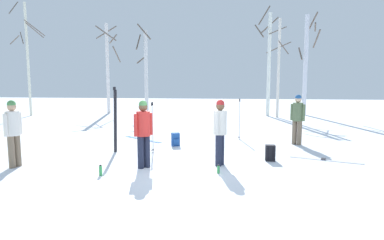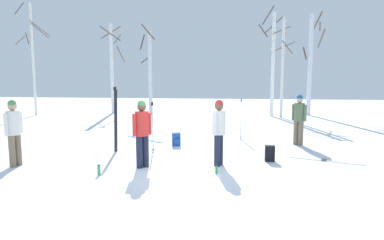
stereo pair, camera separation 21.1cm
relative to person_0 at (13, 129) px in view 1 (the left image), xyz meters
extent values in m
plane|color=white|center=(4.31, -0.37, -0.98)|extent=(60.00, 60.00, 0.00)
cylinder|color=#72604C|center=(0.02, 0.09, -0.57)|extent=(0.16, 0.16, 0.82)
cylinder|color=#72604C|center=(-0.02, -0.09, -0.57)|extent=(0.16, 0.16, 0.82)
cylinder|color=silver|center=(0.00, 0.00, 0.15)|extent=(0.34, 0.34, 0.62)
sphere|color=tan|center=(0.00, 0.00, 0.57)|extent=(0.22, 0.22, 0.22)
sphere|color=#4C8C4C|center=(0.00, 0.00, 0.63)|extent=(0.21, 0.21, 0.21)
cylinder|color=silver|center=(0.05, 0.20, 0.13)|extent=(0.10, 0.10, 0.56)
cylinder|color=silver|center=(-0.05, -0.20, 0.13)|extent=(0.10, 0.10, 0.56)
cylinder|color=#72604C|center=(7.84, 3.71, -0.57)|extent=(0.16, 0.16, 0.82)
cylinder|color=#72604C|center=(7.70, 3.81, -0.57)|extent=(0.16, 0.16, 0.82)
cylinder|color=#566B47|center=(7.77, 3.76, 0.15)|extent=(0.34, 0.34, 0.62)
sphere|color=beige|center=(7.77, 3.76, 0.57)|extent=(0.22, 0.22, 0.22)
sphere|color=#265999|center=(7.77, 3.76, 0.63)|extent=(0.21, 0.21, 0.21)
cylinder|color=#566B47|center=(7.94, 3.64, 0.13)|extent=(0.10, 0.10, 0.56)
cylinder|color=#566B47|center=(7.60, 3.89, 0.13)|extent=(0.10, 0.10, 0.56)
cylinder|color=#1E2338|center=(5.17, 0.64, -0.57)|extent=(0.16, 0.16, 0.82)
cylinder|color=#1E2338|center=(5.24, 0.81, -0.57)|extent=(0.16, 0.16, 0.82)
cylinder|color=silver|center=(5.20, 0.72, 0.15)|extent=(0.34, 0.34, 0.62)
sphere|color=brown|center=(5.20, 0.72, 0.57)|extent=(0.22, 0.22, 0.22)
sphere|color=#B22626|center=(5.20, 0.72, 0.63)|extent=(0.21, 0.21, 0.21)
cylinder|color=silver|center=(5.13, 0.53, 0.13)|extent=(0.10, 0.10, 0.56)
cylinder|color=silver|center=(5.28, 0.92, 0.13)|extent=(0.10, 0.10, 0.56)
cylinder|color=#1E2338|center=(3.23, 0.22, -0.57)|extent=(0.16, 0.16, 0.82)
cylinder|color=#1E2338|center=(3.36, 0.34, -0.57)|extent=(0.16, 0.16, 0.82)
cylinder|color=red|center=(3.30, 0.28, 0.15)|extent=(0.34, 0.34, 0.62)
sphere|color=brown|center=(3.30, 0.28, 0.57)|extent=(0.22, 0.22, 0.22)
sphere|color=#4C8C4C|center=(3.30, 0.28, 0.63)|extent=(0.21, 0.21, 0.21)
cylinder|color=red|center=(3.14, 0.14, 0.13)|extent=(0.10, 0.10, 0.56)
cylinder|color=red|center=(3.45, 0.43, 0.13)|extent=(0.10, 0.10, 0.56)
cube|color=black|center=(1.99, 2.03, -0.02)|extent=(0.06, 0.13, 1.91)
cube|color=black|center=(1.99, 2.03, 0.97)|extent=(0.04, 0.06, 0.10)
cube|color=black|center=(1.97, 1.97, -0.02)|extent=(0.06, 0.13, 1.91)
cube|color=black|center=(1.97, 1.97, 0.97)|extent=(0.04, 0.06, 0.10)
cube|color=white|center=(8.13, 1.62, -0.97)|extent=(1.83, 0.74, 0.02)
cube|color=#333338|center=(8.08, 1.64, -0.95)|extent=(0.13, 0.10, 0.03)
cube|color=white|center=(8.09, 1.52, -0.97)|extent=(1.83, 0.74, 0.02)
cube|color=#333338|center=(8.05, 1.54, -0.95)|extent=(0.13, 0.10, 0.03)
cube|color=blue|center=(2.30, 4.18, -0.97)|extent=(1.59, 1.23, 0.02)
cube|color=#333338|center=(2.26, 4.21, -0.95)|extent=(0.13, 0.12, 0.03)
cube|color=blue|center=(2.24, 4.10, -0.97)|extent=(1.59, 1.23, 0.02)
cube|color=#333338|center=(2.20, 4.13, -0.95)|extent=(0.13, 0.12, 0.03)
cylinder|color=#B2B2BC|center=(5.84, 4.67, -0.28)|extent=(0.02, 0.10, 1.40)
cylinder|color=black|center=(5.84, 4.67, 0.47)|extent=(0.04, 0.04, 0.10)
cylinder|color=black|center=(5.84, 4.67, -0.91)|extent=(0.07, 0.07, 0.01)
cylinder|color=#B2B2BC|center=(5.84, 4.50, -0.28)|extent=(0.02, 0.10, 1.40)
cylinder|color=black|center=(5.84, 4.50, 0.47)|extent=(0.04, 0.04, 0.10)
cylinder|color=black|center=(5.84, 4.50, -0.91)|extent=(0.07, 0.07, 0.01)
cylinder|color=#B2B2BC|center=(3.12, 2.11, -0.26)|extent=(0.02, 0.11, 1.44)
cylinder|color=black|center=(3.12, 2.11, 0.51)|extent=(0.04, 0.04, 0.10)
cylinder|color=black|center=(3.12, 2.11, -0.91)|extent=(0.07, 0.07, 0.01)
cylinder|color=#B2B2BC|center=(3.12, 1.99, -0.26)|extent=(0.02, 0.11, 1.44)
cylinder|color=black|center=(3.12, 1.99, 0.51)|extent=(0.04, 0.04, 0.10)
cylinder|color=black|center=(3.12, 1.99, -0.91)|extent=(0.07, 0.07, 0.01)
cube|color=#1E4C99|center=(3.66, 3.12, -0.76)|extent=(0.31, 0.28, 0.44)
cube|color=#1E4C99|center=(3.71, 3.00, -0.83)|extent=(0.20, 0.12, 0.20)
cube|color=black|center=(3.56, 3.20, -0.76)|extent=(0.04, 0.04, 0.37)
cube|color=black|center=(3.69, 3.25, -0.76)|extent=(0.04, 0.04, 0.37)
cube|color=black|center=(6.57, 1.34, -0.76)|extent=(0.26, 0.20, 0.44)
cube|color=black|center=(6.58, 1.47, -0.83)|extent=(0.20, 0.06, 0.20)
cube|color=black|center=(6.64, 1.23, -0.76)|extent=(0.04, 0.02, 0.37)
cube|color=black|center=(6.50, 1.23, -0.76)|extent=(0.04, 0.02, 0.37)
cylinder|color=green|center=(2.46, -0.51, -0.86)|extent=(0.07, 0.07, 0.23)
cylinder|color=black|center=(2.46, -0.51, -0.74)|extent=(0.05, 0.05, 0.02)
cylinder|color=green|center=(5.19, -0.03, -0.89)|extent=(0.06, 0.06, 0.18)
cylinder|color=black|center=(5.19, -0.03, -0.78)|extent=(0.04, 0.04, 0.02)
cylinder|color=silver|center=(-6.60, 11.31, 2.39)|extent=(0.15, 0.15, 6.74)
cylinder|color=brown|center=(-5.92, 11.11, 4.22)|extent=(0.47, 1.40, 0.77)
cylinder|color=brown|center=(-7.26, 11.17, 3.58)|extent=(0.34, 1.35, 0.70)
cylinder|color=brown|center=(-6.78, 11.12, 3.68)|extent=(0.45, 0.42, 0.74)
cylinder|color=brown|center=(-7.22, 11.19, 5.44)|extent=(0.30, 1.28, 0.96)
cylinder|color=brown|center=(-5.96, 11.16, 4.10)|extent=(0.36, 1.31, 0.73)
cylinder|color=silver|center=(-2.36, 13.24, 1.90)|extent=(0.21, 0.21, 5.76)
cylinder|color=brown|center=(-1.72, 13.23, 2.82)|extent=(0.10, 1.32, 0.96)
cylinder|color=brown|center=(-2.59, 13.85, 4.30)|extent=(1.29, 0.55, 0.91)
cylinder|color=brown|center=(-2.06, 13.58, 3.83)|extent=(0.75, 0.68, 0.52)
cylinder|color=brown|center=(-2.18, 12.65, 4.07)|extent=(1.25, 0.44, 0.94)
cylinder|color=silver|center=(0.15, 13.39, 1.67)|extent=(0.25, 0.25, 5.29)
cylinder|color=brown|center=(-0.23, 13.52, 2.45)|extent=(0.36, 0.82, 0.47)
cylinder|color=brown|center=(0.16, 12.98, 4.18)|extent=(0.88, 0.10, 1.00)
cylinder|color=brown|center=(-0.32, 13.39, 3.61)|extent=(0.10, 1.01, 1.07)
cylinder|color=silver|center=(7.83, 12.62, 2.07)|extent=(0.21, 0.21, 6.10)
cylinder|color=brown|center=(7.20, 12.43, 4.05)|extent=(0.45, 1.33, 0.92)
cylinder|color=brown|center=(7.52, 12.97, 5.03)|extent=(0.79, 0.72, 1.23)
cylinder|color=brown|center=(7.85, 13.14, 4.45)|extent=(1.09, 0.11, 1.00)
cylinder|color=silver|center=(8.30, 11.90, 1.84)|extent=(0.16, 0.16, 5.64)
cylinder|color=brown|center=(8.48, 11.59, 3.01)|extent=(0.68, 0.44, 0.74)
cylinder|color=brown|center=(8.37, 12.60, 3.10)|extent=(1.42, 0.20, 0.66)
cylinder|color=brown|center=(8.26, 12.39, 4.06)|extent=(1.02, 0.13, 0.47)
cylinder|color=silver|center=(10.16, 13.54, 2.08)|extent=(0.26, 0.26, 6.11)
cylinder|color=brown|center=(10.76, 13.57, 3.68)|extent=(0.15, 1.26, 0.99)
cylinder|color=brown|center=(9.82, 13.51, 2.80)|extent=(0.16, 0.76, 0.82)
cylinder|color=brown|center=(10.62, 13.43, 4.37)|extent=(0.32, 0.96, 0.43)
cylinder|color=brown|center=(10.51, 13.73, 4.70)|extent=(0.49, 0.80, 1.12)
camera|label=1|loc=(5.37, -7.74, 1.26)|focal=30.97mm
camera|label=2|loc=(5.58, -7.72, 1.26)|focal=30.97mm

